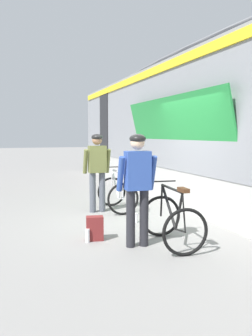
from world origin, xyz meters
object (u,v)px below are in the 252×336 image
object	(u,v)px
cyclist_far_in_olive	(97,166)
water_bottle_by_the_backpack	(88,236)
water_bottle_near_the_bikes	(136,218)
bicycle_far_silver	(117,193)
cyclist_near_in_blue	(137,180)
bicycle_near_black	(172,221)
train_car	(237,125)
backpack_on_platform	(95,228)

from	to	relation	value
cyclist_far_in_olive	water_bottle_by_the_backpack	bearing A→B (deg)	-108.96
water_bottle_near_the_bikes	bicycle_far_silver	bearing A→B (deg)	90.19
cyclist_near_in_blue	bicycle_far_silver	xyz separation A→B (m)	(0.51, 2.59, -0.65)
cyclist_far_in_olive	water_bottle_near_the_bikes	xyz separation A→B (m)	(0.48, -1.19, -0.96)
cyclist_near_in_blue	water_bottle_by_the_backpack	size ratio (longest dim) A/B	7.90
bicycle_near_black	water_bottle_near_the_bikes	size ratio (longest dim) A/B	6.12
water_bottle_near_the_bikes	cyclist_far_in_olive	bearing A→B (deg)	111.79
bicycle_near_black	water_bottle_by_the_backpack	xyz separation A→B (m)	(-1.23, 0.60, -0.29)
cyclist_far_in_olive	water_bottle_by_the_backpack	world-z (taller)	cyclist_far_in_olive
train_car	water_bottle_near_the_bikes	xyz separation A→B (m)	(-2.89, -0.75, -1.87)
bicycle_near_black	bicycle_far_silver	xyz separation A→B (m)	(-0.02, 2.74, 0.00)
bicycle_near_black	bicycle_far_silver	distance (m)	2.74
bicycle_far_silver	water_bottle_near_the_bikes	bearing A→B (deg)	-89.81
train_car	bicycle_far_silver	world-z (taller)	train_car
train_car	water_bottle_by_the_backpack	world-z (taller)	train_car
cyclist_far_in_olive	water_bottle_near_the_bikes	world-z (taller)	cyclist_far_in_olive
water_bottle_near_the_bikes	backpack_on_platform	bearing A→B (deg)	-141.15
backpack_on_platform	water_bottle_near_the_bikes	distance (m)	1.37
bicycle_far_silver	water_bottle_by_the_backpack	distance (m)	2.47
bicycle_near_black	backpack_on_platform	bearing A→B (deg)	147.67
cyclist_far_in_olive	water_bottle_near_the_bikes	size ratio (longest dim) A/B	9.55
bicycle_far_silver	cyclist_far_in_olive	bearing A→B (deg)	-178.75
train_car	bicycle_near_black	size ratio (longest dim) A/B	16.33
train_car	water_bottle_near_the_bikes	distance (m)	3.53
cyclist_far_in_olive	water_bottle_by_the_backpack	distance (m)	2.44
bicycle_far_silver	train_car	bearing A→B (deg)	-8.89
bicycle_near_black	cyclist_far_in_olive	bearing A→B (deg)	100.26
train_car	bicycle_near_black	distance (m)	3.99
cyclist_near_in_blue	train_car	bearing A→B (deg)	32.07
train_car	water_bottle_by_the_backpack	distance (m)	4.81
water_bottle_near_the_bikes	water_bottle_by_the_backpack	distance (m)	1.53
bicycle_near_black	water_bottle_by_the_backpack	world-z (taller)	bicycle_near_black
backpack_on_platform	water_bottle_by_the_backpack	size ratio (longest dim) A/B	1.79
backpack_on_platform	water_bottle_near_the_bikes	world-z (taller)	backpack_on_platform
water_bottle_by_the_backpack	bicycle_far_silver	bearing A→B (deg)	60.65
cyclist_near_in_blue	cyclist_far_in_olive	bearing A→B (deg)	89.20
train_car	cyclist_far_in_olive	bearing A→B (deg)	172.51
cyclist_far_in_olive	water_bottle_near_the_bikes	bearing A→B (deg)	-68.21
cyclist_near_in_blue	bicycle_near_black	size ratio (longest dim) A/B	1.56
backpack_on_platform	cyclist_far_in_olive	bearing A→B (deg)	84.52
cyclist_near_in_blue	bicycle_far_silver	world-z (taller)	cyclist_near_in_blue
water_bottle_near_the_bikes	cyclist_near_in_blue	bearing A→B (deg)	-110.26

